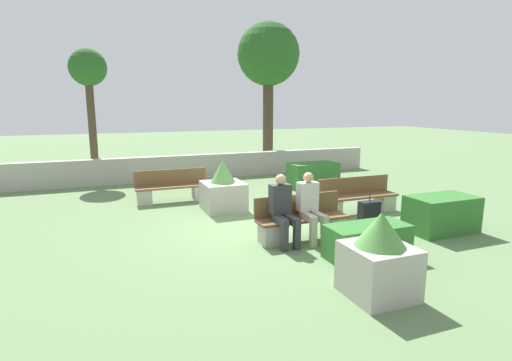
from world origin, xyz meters
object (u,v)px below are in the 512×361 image
tree_center_left (268,57)px  planter_corner_right (223,190)px  person_seated_woman (283,207)px  bench_front (302,223)px  tree_leftmost (88,74)px  person_seated_man (311,204)px  bench_right_side (172,189)px  suitcase (369,215)px  planter_corner_left (379,259)px  bench_left_side (358,199)px

tree_center_left → planter_corner_right: bearing=-122.8°
person_seated_woman → bench_front: bearing=16.7°
tree_leftmost → tree_center_left: tree_center_left is taller
person_seated_man → planter_corner_right: person_seated_man is taller
bench_front → bench_right_side: (-1.80, 3.91, 0.00)m
suitcase → tree_leftmost: 10.34m
bench_front → person_seated_woman: (-0.47, -0.14, 0.39)m
planter_corner_left → tree_center_left: bearing=75.0°
person_seated_man → tree_center_left: 9.20m
person_seated_man → suitcase: size_ratio=1.63×
person_seated_woman → suitcase: bearing=4.2°
planter_corner_left → planter_corner_right: size_ratio=0.95×
bench_right_side → person_seated_woman: (1.33, -4.05, 0.38)m
bench_front → suitcase: bench_front is taller
person_seated_man → tree_center_left: tree_center_left is taller
planter_corner_left → tree_center_left: tree_center_left is taller
bench_front → planter_corner_right: 2.73m
planter_corner_right → bench_front: bearing=-73.3°
person_seated_woman → suitcase: 2.06m
person_seated_woman → bench_left_side: bearing=27.1°
bench_front → person_seated_woman: person_seated_woman is taller
bench_left_side → planter_corner_right: (-2.90, 1.42, 0.16)m
person_seated_man → bench_right_side: bearing=115.1°
person_seated_man → suitcase: (1.45, 0.15, -0.41)m
tree_center_left → bench_left_side: bearing=-94.5°
tree_center_left → bench_right_side: bearing=-137.8°
bench_left_side → person_seated_man: 2.44m
bench_front → bench_right_side: same height
planter_corner_right → tree_leftmost: size_ratio=0.28×
planter_corner_left → tree_leftmost: (-3.59, 10.74, 2.99)m
person_seated_woman → suitcase: (2.02, 0.15, -0.41)m
suitcase → tree_leftmost: bearing=122.4°
person_seated_woman → tree_leftmost: 9.47m
person_seated_woman → planter_corner_right: (-0.31, 2.75, -0.22)m
suitcase → planter_corner_left: bearing=-124.5°
tree_center_left → planter_corner_left: bearing=-105.0°
person_seated_man → person_seated_woman: (-0.57, 0.00, 0.00)m
bench_right_side → planter_corner_right: (1.01, -1.30, 0.17)m
planter_corner_right → tree_leftmost: 7.09m
planter_corner_left → bench_front: bearing=87.0°
planter_corner_left → suitcase: 2.97m
planter_corner_left → bench_left_side: bearing=58.2°
tree_leftmost → tree_center_left: 6.42m
planter_corner_right → suitcase: bearing=-48.1°
person_seated_man → tree_center_left: size_ratio=0.23×
person_seated_man → tree_leftmost: bearing=114.3°
bench_left_side → bench_front: bearing=-153.8°
person_seated_man → bench_front: bearing=125.6°
bench_right_side → planter_corner_right: 1.66m
person_seated_woman → tree_center_left: (3.12, 8.08, 3.58)m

